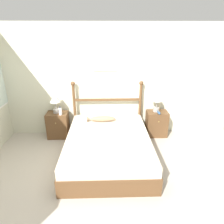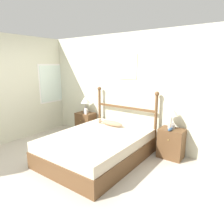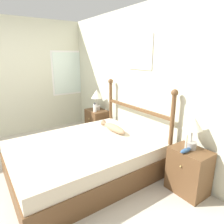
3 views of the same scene
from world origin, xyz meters
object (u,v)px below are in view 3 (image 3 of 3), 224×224
at_px(bed, 85,158).
at_px(table_lamp_left, 97,96).
at_px(table_lamp_right, 193,126).
at_px(nightstand_right, 189,171).
at_px(model_boat, 186,150).
at_px(fish_pillow, 114,128).
at_px(bottle, 95,108).
at_px(nightstand_left, 97,123).

bearing_deg(bed, table_lamp_left, 141.60).
bearing_deg(table_lamp_right, table_lamp_left, -179.78).
distance_m(nightstand_right, model_boat, 0.35).
height_order(table_lamp_left, fish_pillow, table_lamp_left).
bearing_deg(table_lamp_left, table_lamp_right, 0.22).
relative_size(table_lamp_left, fish_pillow, 0.71).
xyz_separation_m(bed, fish_pillow, (-0.13, 0.63, 0.32)).
bearing_deg(nightstand_right, table_lamp_right, 142.23).
bearing_deg(nightstand_right, bed, -141.97).
height_order(bed, table_lamp_right, table_lamp_right).
bearing_deg(nightstand_right, model_boat, -91.07).
xyz_separation_m(table_lamp_right, bottle, (-2.19, -0.13, -0.22)).
xyz_separation_m(nightstand_left, model_boat, (2.34, -0.11, 0.33)).
bearing_deg(table_lamp_left, model_boat, -3.18).
relative_size(bottle, fish_pillow, 0.33).
bearing_deg(table_lamp_right, model_boat, -77.35).
bearing_deg(fish_pillow, table_lamp_right, 13.56).
relative_size(table_lamp_left, model_boat, 1.96).
relative_size(nightstand_right, bottle, 2.98).
bearing_deg(model_boat, table_lamp_right, 102.65).
xyz_separation_m(table_lamp_left, model_boat, (2.34, -0.13, -0.28)).
xyz_separation_m(nightstand_left, fish_pillow, (1.04, -0.28, 0.26)).
distance_m(bottle, model_boat, 2.23).
bearing_deg(table_lamp_left, bottle, -46.12).
bearing_deg(table_lamp_left, fish_pillow, -15.91).
relative_size(bed, fish_pillow, 3.35).
relative_size(nightstand_left, table_lamp_right, 1.37).
relative_size(bed, table_lamp_left, 4.73).
distance_m(nightstand_right, fish_pillow, 1.36).
distance_m(table_lamp_left, bottle, 0.28).
relative_size(table_lamp_right, model_boat, 1.96).
bearing_deg(nightstand_right, table_lamp_left, 179.59).
height_order(bed, model_boat, model_boat).
bearing_deg(fish_pillow, nightstand_right, 12.15).
height_order(nightstand_right, bottle, bottle).
height_order(bed, fish_pillow, fish_pillow).
distance_m(nightstand_right, table_lamp_right, 0.61).
xyz_separation_m(bed, nightstand_right, (1.17, 0.91, 0.05)).
height_order(nightstand_right, table_lamp_right, table_lamp_right).
distance_m(model_boat, fish_pillow, 1.31).
distance_m(table_lamp_right, bottle, 2.21).
height_order(table_lamp_right, model_boat, table_lamp_right).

